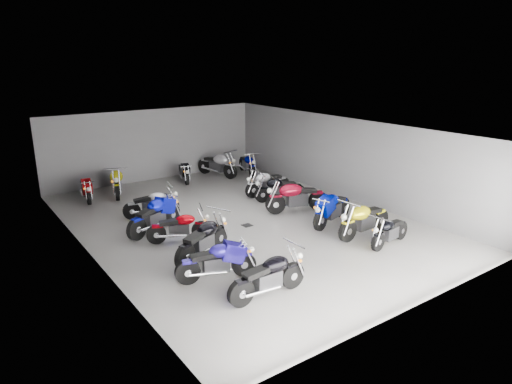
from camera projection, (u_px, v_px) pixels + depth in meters
ground at (239, 221)px, 15.74m from camera, size 14.00×14.00×0.00m
wall_back at (154, 145)px, 20.76m from camera, size 10.00×0.10×3.20m
wall_left at (86, 203)px, 12.51m from camera, size 0.10×14.00×3.20m
wall_right at (344, 158)px, 18.05m from camera, size 0.10×14.00×3.20m
ceiling at (238, 128)px, 14.82m from camera, size 10.00×14.00×0.04m
drain_grate at (247, 225)px, 15.35m from camera, size 0.32×0.32×0.01m
motorcycle_left_a at (269, 276)px, 10.68m from camera, size 2.16×0.42×0.95m
motorcycle_left_b at (217, 261)px, 11.50m from camera, size 2.05×0.76×0.92m
motorcycle_left_c at (203, 240)px, 12.74m from camera, size 2.13×1.05×0.99m
motorcycle_left_d at (180, 227)px, 13.89m from camera, size 1.87×0.83×0.86m
motorcycle_left_e at (155, 215)px, 14.67m from camera, size 2.18×1.04×1.01m
motorcycle_left_f at (152, 204)px, 16.09m from camera, size 1.98×0.54×0.88m
motorcycle_right_a at (390, 231)px, 13.64m from camera, size 1.87×0.46×0.83m
motorcycle_right_b at (364, 219)px, 14.31m from camera, size 2.30×0.48×1.01m
motorcycle_right_c at (332, 208)px, 15.34m from camera, size 2.24×0.83×1.01m
motorcycle_right_d at (296, 197)px, 16.52m from camera, size 2.29×0.96×1.05m
motorcycle_right_e at (279, 189)px, 17.81m from camera, size 1.99×0.86×0.91m
motorcycle_right_f at (267, 183)px, 18.59m from camera, size 2.13×0.42×0.94m
motorcycle_back_a at (86, 189)px, 17.93m from camera, size 0.48×1.97×0.87m
motorcycle_back_b at (117, 181)px, 18.59m from camera, size 0.93×2.30×1.05m
motorcycle_back_d at (184, 172)px, 20.61m from camera, size 0.65×1.86×0.83m
motorcycle_back_e at (218, 164)px, 21.50m from camera, size 0.84×2.31×1.04m
motorcycle_back_f at (247, 164)px, 21.94m from camera, size 0.68×2.04×0.91m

